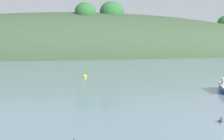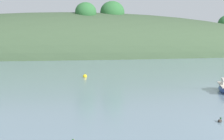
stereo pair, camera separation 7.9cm
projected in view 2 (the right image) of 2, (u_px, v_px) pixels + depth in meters
The scene contains 3 objects.
far_shoreline_hill at pixel (109, 57), 102.66m from camera, with size 150.00×36.00×29.84m.
mooring_buoy_outer at pixel (85, 76), 37.74m from camera, with size 0.44×0.44×0.54m.
duck_lone_right at pixel (220, 121), 15.66m from camera, with size 0.39×0.34×0.24m.
Camera 2 is at (-11.87, -10.11, 3.56)m, focal length 53.86 mm.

